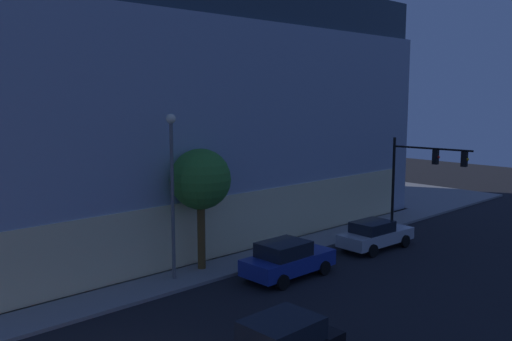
{
  "coord_description": "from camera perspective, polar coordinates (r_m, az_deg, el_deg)",
  "views": [
    {
      "loc": [
        -6.55,
        -12.51,
        8.43
      ],
      "look_at": [
        8.42,
        3.43,
        5.45
      ],
      "focal_mm": 37.99,
      "sensor_mm": 36.0,
      "label": 1
    }
  ],
  "objects": [
    {
      "name": "traffic_light_far_corner",
      "position": [
        35.16,
        17.17,
        0.41
      ],
      "size": [
        0.68,
        5.08,
        5.71
      ],
      "color": "black",
      "rests_on": "sidewalk_corner"
    },
    {
      "name": "sidewalk_tree",
      "position": [
        25.91,
        -5.85,
        -1.02
      ],
      "size": [
        2.92,
        2.92,
        5.86
      ],
      "color": "brown",
      "rests_on": "sidewalk_corner"
    },
    {
      "name": "modern_building",
      "position": [
        37.7,
        -12.74,
        6.03
      ],
      "size": [
        32.62,
        22.76,
        14.98
      ],
      "color": "#4C4C51",
      "rests_on": "ground"
    },
    {
      "name": "street_lamp_sidewalk",
      "position": [
        24.54,
        -8.83,
        -0.55
      ],
      "size": [
        0.44,
        0.44,
        7.54
      ],
      "color": "slate",
      "rests_on": "sidewalk_corner"
    },
    {
      "name": "car_silver",
      "position": [
        31.08,
        12.42,
        -6.59
      ],
      "size": [
        4.83,
        2.21,
        1.6
      ],
      "color": "#B7BABF",
      "rests_on": "ground"
    },
    {
      "name": "car_blue",
      "position": [
        25.74,
        3.32,
        -9.29
      ],
      "size": [
        4.66,
        2.23,
        1.76
      ],
      "color": "navy",
      "rests_on": "ground"
    }
  ]
}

